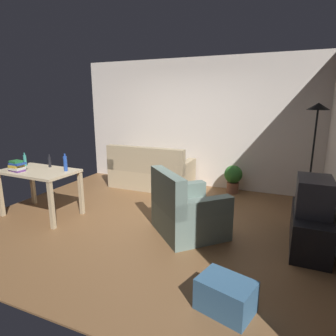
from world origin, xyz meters
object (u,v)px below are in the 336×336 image
(tv, at_px, (314,195))
(bottle_tall, at_px, (25,160))
(desk, at_px, (39,177))
(bottle_blue, at_px, (65,163))
(torchiere_lamp, at_px, (316,130))
(bottle_dark, at_px, (50,162))
(armchair, at_px, (186,212))
(tv_stand, at_px, (310,230))
(storage_box, at_px, (226,295))
(couch, at_px, (151,173))
(potted_plant, at_px, (233,177))
(book_stack, at_px, (17,166))

(tv, height_order, bottle_tall, bottle_tall)
(desk, distance_m, bottle_blue, 0.52)
(torchiere_lamp, xyz_separation_m, bottle_dark, (-3.97, -1.24, -0.56))
(desk, xyz_separation_m, armchair, (2.39, 0.30, -0.33))
(tv_stand, xyz_separation_m, bottle_tall, (-4.42, -0.40, 0.62))
(tv_stand, distance_m, storage_box, 1.73)
(couch, distance_m, storage_box, 3.83)
(bottle_dark, bearing_deg, potted_plant, 38.97)
(desk, bearing_deg, bottle_blue, 18.24)
(book_stack, bearing_deg, bottle_dark, 56.80)
(storage_box, bearing_deg, book_stack, 166.54)
(bottle_blue, bearing_deg, desk, -163.77)
(torchiere_lamp, distance_m, bottle_dark, 4.19)
(bottle_blue, bearing_deg, torchiere_lamp, 20.82)
(tv_stand, height_order, desk, desk)
(desk, xyz_separation_m, storage_box, (3.24, -1.01, -0.50))
(couch, xyz_separation_m, tv, (3.02, -1.52, 0.39))
(couch, bearing_deg, bottle_blue, 75.04)
(couch, distance_m, bottle_tall, 2.44)
(tv, xyz_separation_m, book_stack, (-4.24, -0.72, 0.14))
(tv_stand, relative_size, bottle_dark, 5.00)
(tv, distance_m, bottle_dark, 3.99)
(couch, height_order, bottle_dark, bottle_dark)
(tv, distance_m, book_stack, 4.30)
(torchiere_lamp, relative_size, book_stack, 6.68)
(armchair, bearing_deg, potted_plant, -52.49)
(couch, height_order, desk, couch)
(potted_plant, distance_m, bottle_tall, 3.86)
(torchiere_lamp, distance_m, desk, 4.31)
(bottle_blue, bearing_deg, tv, 6.72)
(potted_plant, height_order, book_stack, book_stack)
(bottle_tall, bearing_deg, armchair, 3.11)
(tv, xyz_separation_m, torchiere_lamp, (-0.00, 0.93, 0.71))
(tv, relative_size, bottle_dark, 2.73)
(armchair, distance_m, bottle_blue, 2.04)
(desk, relative_size, bottle_blue, 4.42)
(torchiere_lamp, xyz_separation_m, bottle_tall, (-4.42, -1.33, -0.56))
(couch, bearing_deg, desk, 65.05)
(armchair, distance_m, bottle_dark, 2.44)
(couch, height_order, torchiere_lamp, torchiere_lamp)
(tv_stand, bearing_deg, torchiere_lamp, 0.00)
(book_stack, bearing_deg, tv, 9.65)
(bottle_tall, bearing_deg, tv, 5.18)
(couch, height_order, tv, same)
(couch, relative_size, armchair, 1.39)
(couch, height_order, book_stack, book_stack)
(tv_stand, distance_m, potted_plant, 2.26)
(potted_plant, distance_m, book_stack, 3.91)
(bottle_dark, bearing_deg, book_stack, -123.20)
(bottle_blue, bearing_deg, potted_plant, 45.38)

